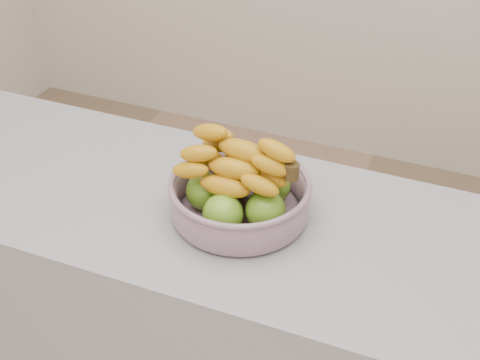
% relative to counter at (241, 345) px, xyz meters
% --- Properties ---
extents(counter, '(2.00, 0.60, 0.90)m').
position_rel_counter_xyz_m(counter, '(0.00, 0.00, 0.00)').
color(counter, '#96969D').
rests_on(counter, ground).
extents(fruit_bowl, '(0.33, 0.33, 0.20)m').
position_rel_counter_xyz_m(fruit_bowl, '(-0.00, 0.00, 0.51)').
color(fruit_bowl, '#929FB0').
rests_on(fruit_bowl, counter).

